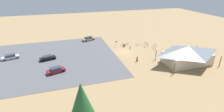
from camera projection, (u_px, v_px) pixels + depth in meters
The scene contains 22 objects.
ground at pixel (125, 52), 55.64m from camera, with size 160.00×160.00×0.00m, color #9E7F56.
parking_lot_asphalt at pixel (52, 59), 50.50m from camera, with size 37.83×34.00×0.05m, color #56565B.
bike_pavilion at pixel (188, 54), 46.64m from camera, with size 14.48×9.03×5.11m.
trash_bin at pixel (124, 46), 59.72m from camera, with size 0.60×0.60×0.90m, color brown.
lot_sign at pixel (116, 43), 59.29m from camera, with size 0.56×0.08×2.20m.
pine_east at pixel (82, 100), 24.19m from camera, with size 3.66×3.66×8.36m.
bicycle_red_near_sign at pixel (127, 44), 61.39m from camera, with size 1.48×0.90×0.83m.
bicycle_green_yard_left at pixel (147, 44), 61.75m from camera, with size 0.99×1.46×0.87m.
bicycle_silver_mid_cluster at pixel (155, 45), 60.17m from camera, with size 0.68×1.69×0.81m.
bicycle_yellow_lone_east at pixel (146, 46), 59.25m from camera, with size 1.83×0.48×0.86m.
bicycle_teal_trailside at pixel (167, 51), 55.23m from camera, with size 1.01×1.57×0.83m.
bicycle_white_lone_west at pixel (137, 45), 60.67m from camera, with size 1.45×0.91×0.88m.
bicycle_purple_yard_center at pixel (178, 51), 55.46m from camera, with size 0.75×1.68×0.89m.
bicycle_orange_by_bin at pixel (154, 48), 57.43m from camera, with size 0.60×1.66×0.85m.
bicycle_black_yard_front at pixel (130, 48), 58.07m from camera, with size 1.10×1.41×0.89m.
bicycle_blue_edge_south at pixel (123, 45), 60.62m from camera, with size 1.71×0.67×0.86m.
bicycle_red_edge_north at pixel (187, 50), 55.95m from camera, with size 0.48×1.78×0.88m.
car_maroon_near_entry at pixel (56, 70), 42.50m from camera, with size 4.73×3.00×1.44m.
car_tan_aisle_side at pixel (89, 39), 65.79m from camera, with size 5.08×3.37×1.47m.
car_black_end_stall at pixel (48, 58), 49.48m from camera, with size 4.69×2.82×1.32m.
car_silver_front_row at pixel (10, 57), 50.09m from camera, with size 4.93×2.95×1.35m.
visitor_at_bikes at pixel (137, 59), 48.49m from camera, with size 0.36×0.36×1.63m.
Camera 1 is at (19.18, 48.06, 20.92)m, focal length 27.52 mm.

